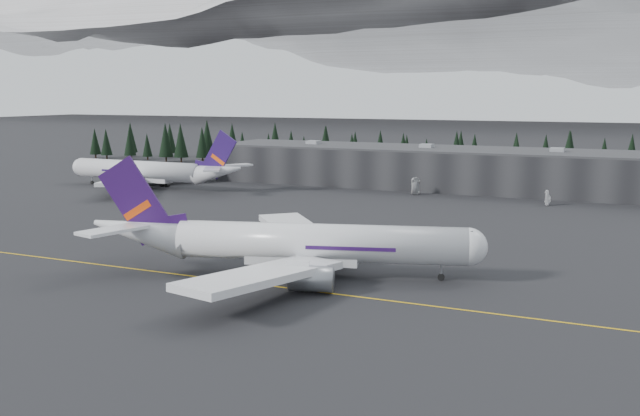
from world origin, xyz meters
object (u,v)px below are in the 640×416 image
at_px(terminal, 457,168).
at_px(jet_main, 286,242).
at_px(gse_vehicle_a, 415,192).
at_px(jet_parked, 152,171).
at_px(gse_vehicle_b, 548,203).

bearing_deg(terminal, jet_main, -89.74).
xyz_separation_m(jet_main, gse_vehicle_a, (-8.08, 100.01, -4.76)).
relative_size(jet_parked, gse_vehicle_b, 15.23).
height_order(terminal, jet_parked, jet_parked).
bearing_deg(terminal, jet_parked, -155.34).
height_order(jet_parked, gse_vehicle_b, jet_parked).
bearing_deg(terminal, gse_vehicle_a, -110.79).
relative_size(gse_vehicle_a, gse_vehicle_b, 1.23).
bearing_deg(jet_main, jet_parked, 121.70).
xyz_separation_m(jet_parked, gse_vehicle_b, (118.35, 14.92, -4.64)).
distance_m(jet_parked, gse_vehicle_b, 119.38).
distance_m(jet_main, gse_vehicle_a, 100.45).
bearing_deg(gse_vehicle_a, jet_parked, 166.88).
distance_m(jet_parked, gse_vehicle_a, 82.63).
bearing_deg(jet_parked, jet_main, 138.34).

